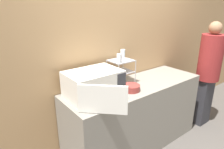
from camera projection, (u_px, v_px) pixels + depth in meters
name	position (u px, v px, depth m)	size (l,w,h in m)	color
wall_back	(119.00, 48.00, 2.63)	(8.00, 0.06, 2.60)	tan
counter	(135.00, 116.00, 2.65)	(1.90, 0.62, 0.90)	gray
microwave	(94.00, 84.00, 2.12)	(0.60, 0.74, 0.28)	silver
dish_rack	(121.00, 67.00, 2.48)	(0.29, 0.25, 0.30)	#B2B2B7
glass_front_left	(119.00, 58.00, 2.32)	(0.06, 0.06, 0.11)	silver
glass_back_right	(123.00, 54.00, 2.56)	(0.06, 0.06, 0.11)	silver
bowl	(131.00, 88.00, 2.31)	(0.20, 0.20, 0.07)	maroon
person	(208.00, 70.00, 3.02)	(0.33, 0.33, 1.63)	#2D2D33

